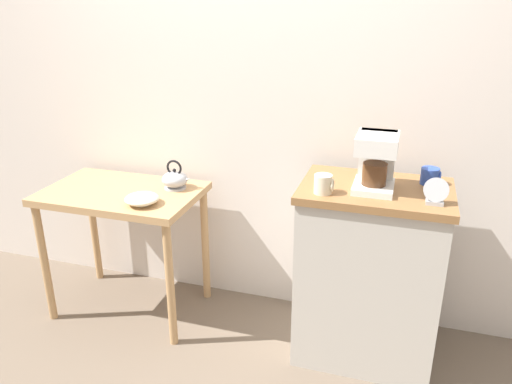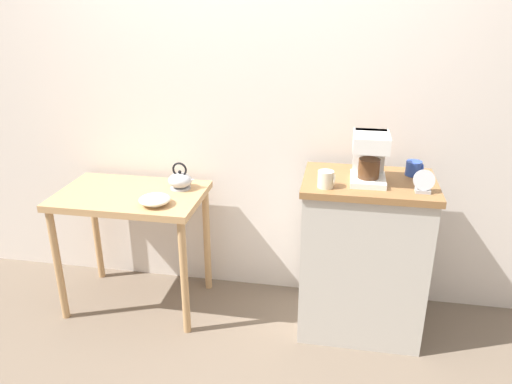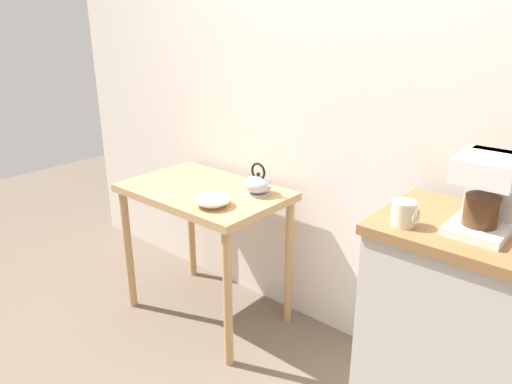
# 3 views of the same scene
# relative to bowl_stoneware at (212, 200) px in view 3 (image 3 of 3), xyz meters

# --- Properties ---
(ground_plane) EXTENTS (8.00, 8.00, 0.00)m
(ground_plane) POSITION_rel_bowl_stoneware_xyz_m (0.43, 0.11, -0.78)
(ground_plane) COLOR #6B5B4C
(back_wall) EXTENTS (4.40, 0.10, 2.80)m
(back_wall) POSITION_rel_bowl_stoneware_xyz_m (0.53, 0.53, 0.62)
(back_wall) COLOR silver
(back_wall) RESTS_ON ground_plane
(wooden_table) EXTENTS (0.85, 0.55, 0.75)m
(wooden_table) POSITION_rel_bowl_stoneware_xyz_m (-0.21, 0.14, -0.14)
(wooden_table) COLOR tan
(wooden_table) RESTS_ON ground_plane
(kitchen_counter) EXTENTS (0.70, 0.49, 0.92)m
(kitchen_counter) POSITION_rel_bowl_stoneware_xyz_m (1.15, 0.15, -0.32)
(kitchen_counter) COLOR #BCB7AD
(kitchen_counter) RESTS_ON ground_plane
(bowl_stoneware) EXTENTS (0.17, 0.17, 0.06)m
(bowl_stoneware) POSITION_rel_bowl_stoneware_xyz_m (0.00, 0.00, 0.00)
(bowl_stoneware) COLOR beige
(bowl_stoneware) RESTS_ON wooden_table
(teakettle) EXTENTS (0.17, 0.14, 0.16)m
(teakettle) POSITION_rel_bowl_stoneware_xyz_m (0.06, 0.26, 0.02)
(teakettle) COLOR #B2B5BA
(teakettle) RESTS_ON wooden_table
(coffee_maker) EXTENTS (0.18, 0.22, 0.26)m
(coffee_maker) POSITION_rel_bowl_stoneware_xyz_m (1.14, 0.13, 0.28)
(coffee_maker) COLOR white
(coffee_maker) RESTS_ON kitchen_counter
(mug_small_cream) EXTENTS (0.09, 0.08, 0.09)m
(mug_small_cream) POSITION_rel_bowl_stoneware_xyz_m (0.93, -0.00, 0.18)
(mug_small_cream) COLOR beige
(mug_small_cream) RESTS_ON kitchen_counter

